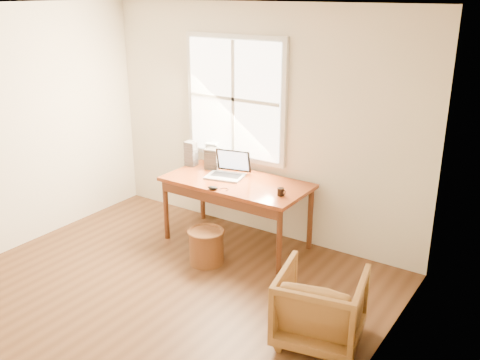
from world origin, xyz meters
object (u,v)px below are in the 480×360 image
object	(u,v)px
coffee_mug	(281,192)
armchair	(320,306)
desk	(237,182)
laptop	(225,164)
cd_stack_a	(213,154)
wicker_stool	(206,247)

from	to	relation	value
coffee_mug	armchair	bearing A→B (deg)	-47.58
desk	laptop	size ratio (longest dim) A/B	3.60
cd_stack_a	coffee_mug	bearing A→B (deg)	-19.98
wicker_stool	laptop	bearing A→B (deg)	105.67
armchair	desk	bearing A→B (deg)	-47.04
desk	armchair	distance (m)	1.94
armchair	coffee_mug	bearing A→B (deg)	-58.11
desk	armchair	world-z (taller)	desk
wicker_stool	cd_stack_a	distance (m)	1.24
cd_stack_a	desk	bearing A→B (deg)	-29.26
armchair	laptop	world-z (taller)	laptop
wicker_stool	laptop	size ratio (longest dim) A/B	0.81
desk	cd_stack_a	size ratio (longest dim) A/B	5.84
armchair	laptop	xyz separation A→B (m)	(-1.72, 1.10, 0.60)
cd_stack_a	armchair	bearing A→B (deg)	-33.65
laptop	cd_stack_a	size ratio (longest dim) A/B	1.62
desk	wicker_stool	xyz separation A→B (m)	(-0.01, -0.55, -0.55)
armchair	cd_stack_a	size ratio (longest dim) A/B	2.50
armchair	laptop	bearing A→B (deg)	-44.62
armchair	cd_stack_a	world-z (taller)	cd_stack_a
desk	cd_stack_a	xyz separation A→B (m)	(-0.55, 0.31, 0.16)
wicker_stool	cd_stack_a	xyz separation A→B (m)	(-0.54, 0.86, 0.71)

